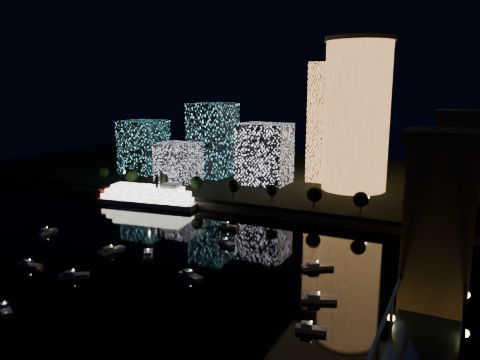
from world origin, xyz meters
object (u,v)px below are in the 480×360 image
Objects in this scene: tower_rectangular at (330,123)px; riverboat at (144,196)px; truss_bridge at (439,272)px; tower_cylindrical at (357,115)px.

riverboat is at bearing -133.86° from tower_rectangular.
tower_rectangular is 159.75m from truss_bridge.
truss_bridge is (48.04, -128.14, -26.43)m from tower_cylindrical.
tower_rectangular is at bearing 137.86° from tower_cylindrical.
tower_cylindrical reaches higher than tower_rectangular.
riverboat is at bearing 152.85° from truss_bridge.
tower_rectangular reaches higher than truss_bridge.
riverboat is (-71.07, -73.96, -32.98)m from tower_rectangular.
tower_cylindrical reaches higher than truss_bridge.
tower_cylindrical reaches higher than riverboat.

